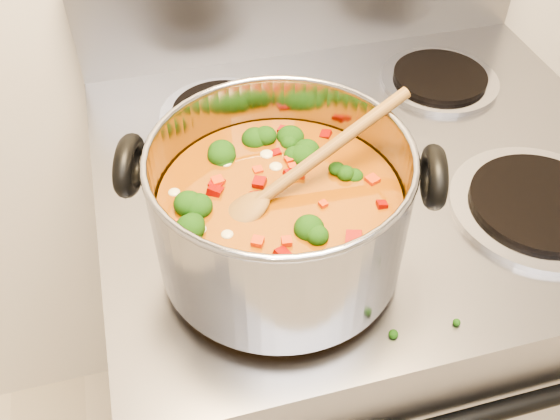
% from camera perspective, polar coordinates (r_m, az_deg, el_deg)
% --- Properties ---
extents(electric_range, '(0.76, 0.69, 1.08)m').
position_cam_1_polar(electric_range, '(1.24, 5.88, -11.29)').
color(electric_range, gray).
rests_on(electric_range, ground).
extents(stockpot, '(0.35, 0.28, 0.17)m').
position_cam_1_polar(stockpot, '(0.69, 0.02, -0.12)').
color(stockpot, gray).
rests_on(stockpot, electric_range).
extents(wooden_spoon, '(0.24, 0.10, 0.10)m').
position_cam_1_polar(wooden_spoon, '(0.67, 0.67, 2.76)').
color(wooden_spoon, brown).
rests_on(wooden_spoon, stockpot).
extents(cooktop_crumbs, '(0.07, 0.29, 0.01)m').
position_cam_1_polar(cooktop_crumbs, '(0.84, 7.77, 1.36)').
color(cooktop_crumbs, black).
rests_on(cooktop_crumbs, electric_range).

